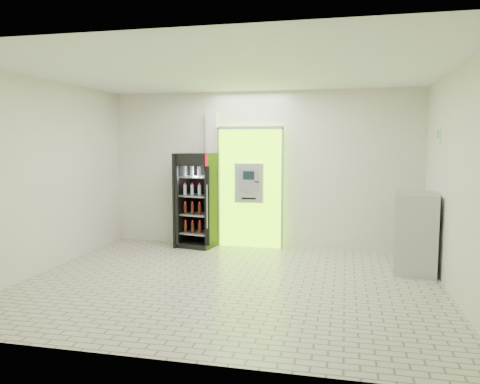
% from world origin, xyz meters
% --- Properties ---
extents(ground, '(6.00, 6.00, 0.00)m').
position_xyz_m(ground, '(0.00, 0.00, 0.00)').
color(ground, '#BCB39C').
rests_on(ground, ground).
extents(room_shell, '(6.00, 6.00, 6.00)m').
position_xyz_m(room_shell, '(0.00, 0.00, 1.84)').
color(room_shell, silver).
rests_on(room_shell, ground).
extents(atm_assembly, '(1.30, 0.24, 2.33)m').
position_xyz_m(atm_assembly, '(-0.20, 2.41, 1.17)').
color(atm_assembly, '#82F900').
rests_on(atm_assembly, ground).
extents(pillar, '(0.22, 0.11, 2.60)m').
position_xyz_m(pillar, '(-0.98, 2.45, 1.30)').
color(pillar, silver).
rests_on(pillar, ground).
extents(beverage_cooler, '(0.79, 0.75, 1.82)m').
position_xyz_m(beverage_cooler, '(-1.20, 2.19, 0.87)').
color(beverage_cooler, black).
rests_on(beverage_cooler, ground).
extents(steel_cabinet, '(0.72, 0.99, 1.24)m').
position_xyz_m(steel_cabinet, '(2.68, 1.25, 0.62)').
color(steel_cabinet, '#AAADB2').
rests_on(steel_cabinet, ground).
extents(exit_sign, '(0.02, 0.22, 0.26)m').
position_xyz_m(exit_sign, '(2.99, 1.40, 2.12)').
color(exit_sign, white).
rests_on(exit_sign, room_shell).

